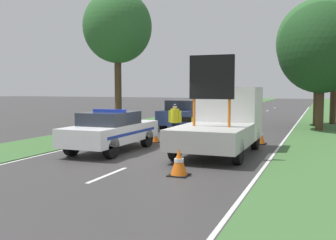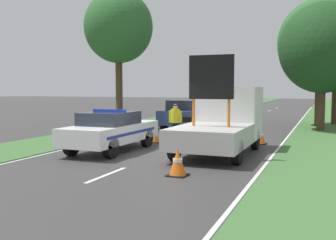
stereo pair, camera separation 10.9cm
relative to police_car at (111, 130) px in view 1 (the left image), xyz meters
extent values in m
plane|color=#3D3A3A|center=(1.93, -0.63, -0.77)|extent=(160.00, 160.00, 0.00)
cube|color=silver|center=(1.93, -3.59, -0.77)|extent=(0.12, 2.03, 0.01)
cube|color=silver|center=(1.93, 2.92, -0.77)|extent=(0.12, 2.03, 0.01)
cube|color=silver|center=(1.93, 9.43, -0.77)|extent=(0.12, 2.03, 0.01)
cube|color=silver|center=(1.93, 15.94, -0.77)|extent=(0.12, 2.03, 0.01)
cube|color=silver|center=(1.93, 22.45, -0.77)|extent=(0.12, 2.03, 0.01)
cube|color=silver|center=(1.93, 28.96, -0.77)|extent=(0.12, 2.03, 0.01)
cube|color=silver|center=(1.93, 35.47, -0.77)|extent=(0.12, 2.03, 0.01)
cube|color=silver|center=(-1.83, 11.03, -0.77)|extent=(0.10, 57.31, 0.01)
cube|color=silver|center=(5.69, 11.03, -0.77)|extent=(0.10, 57.31, 0.01)
cube|color=#427038|center=(-3.56, 19.37, -0.76)|extent=(3.26, 120.00, 0.03)
cube|color=#427038|center=(7.42, 19.37, -0.76)|extent=(3.26, 120.00, 0.03)
cube|color=white|center=(0.00, 0.02, -0.09)|extent=(1.80, 4.53, 0.63)
cube|color=#282D38|center=(0.00, -0.12, 0.46)|extent=(1.59, 2.08, 0.46)
cylinder|color=black|center=(-0.78, 1.42, -0.41)|extent=(0.24, 0.73, 0.73)
cylinder|color=black|center=(0.78, 1.42, -0.41)|extent=(0.24, 0.73, 0.73)
cylinder|color=black|center=(-0.78, -1.39, -0.41)|extent=(0.24, 0.73, 0.73)
cylinder|color=black|center=(0.78, -1.39, -0.41)|extent=(0.24, 0.73, 0.73)
cube|color=#1E38C6|center=(0.00, -0.12, 0.74)|extent=(1.26, 0.24, 0.10)
cube|color=#193399|center=(0.00, 0.02, -0.06)|extent=(1.81, 3.71, 0.10)
cube|color=black|center=(0.00, 2.32, -0.15)|extent=(0.99, 0.08, 0.38)
cube|color=white|center=(3.86, 2.41, 0.61)|extent=(2.29, 1.93, 1.97)
cube|color=#232833|center=(3.86, 3.35, 0.96)|extent=(1.94, 0.04, 0.87)
cube|color=#B2B2AD|center=(3.86, -0.20, -0.04)|extent=(2.29, 3.28, 0.67)
cylinder|color=#D16619|center=(3.27, -0.20, 0.75)|extent=(0.09, 0.09, 0.90)
cylinder|color=#D16619|center=(4.45, -0.20, 0.75)|extent=(0.09, 0.09, 0.90)
cube|color=black|center=(3.86, -0.20, 1.91)|extent=(1.48, 0.12, 1.43)
cylinder|color=black|center=(2.84, 2.41, -0.37)|extent=(0.24, 0.79, 0.79)
cylinder|color=black|center=(4.88, 2.41, -0.37)|extent=(0.24, 0.79, 0.79)
cylinder|color=black|center=(2.84, -0.85, -0.37)|extent=(0.24, 0.79, 0.79)
cylinder|color=black|center=(4.88, -0.85, -0.37)|extent=(0.24, 0.79, 0.79)
cylinder|color=black|center=(1.02, 4.39, -0.39)|extent=(0.07, 0.07, 0.77)
cylinder|color=black|center=(3.30, 4.39, -0.39)|extent=(0.07, 0.07, 0.77)
cube|color=yellow|center=(0.98, 4.39, 0.12)|extent=(0.47, 0.08, 0.24)
cube|color=black|center=(1.45, 4.39, 0.12)|extent=(0.47, 0.08, 0.24)
cube|color=yellow|center=(1.92, 4.39, 0.12)|extent=(0.47, 0.08, 0.24)
cube|color=black|center=(2.40, 4.39, 0.12)|extent=(0.47, 0.08, 0.24)
cube|color=yellow|center=(2.87, 4.39, 0.12)|extent=(0.47, 0.08, 0.24)
cube|color=black|center=(3.35, 4.39, 0.12)|extent=(0.47, 0.08, 0.24)
cylinder|color=#191E38|center=(1.15, 3.42, -0.36)|extent=(0.15, 0.15, 0.81)
cylinder|color=#191E38|center=(1.32, 3.42, -0.36)|extent=(0.15, 0.15, 0.81)
cylinder|color=yellow|center=(1.23, 3.42, 0.35)|extent=(0.37, 0.37, 0.61)
cylinder|color=yellow|center=(1.00, 3.42, 0.32)|extent=(0.12, 0.12, 0.52)
cylinder|color=yellow|center=(1.46, 3.42, 0.32)|extent=(0.12, 0.12, 0.52)
sphere|color=beige|center=(1.23, 3.42, 0.76)|extent=(0.21, 0.21, 0.21)
cylinder|color=#141933|center=(1.23, 3.42, 0.82)|extent=(0.24, 0.24, 0.05)
cylinder|color=#191E38|center=(2.63, 3.73, -0.35)|extent=(0.16, 0.16, 0.83)
cylinder|color=#191E38|center=(2.80, 3.73, -0.35)|extent=(0.16, 0.16, 0.83)
cylinder|color=#4C6B9E|center=(2.72, 3.73, 0.38)|extent=(0.38, 0.38, 0.63)
cylinder|color=#4C6B9E|center=(2.48, 3.73, 0.34)|extent=(0.13, 0.13, 0.53)
cylinder|color=#4C6B9E|center=(2.96, 3.73, 0.34)|extent=(0.13, 0.13, 0.53)
sphere|color=#A57A5B|center=(2.72, 3.73, 0.80)|extent=(0.22, 0.22, 0.22)
cube|color=black|center=(0.84, 4.26, -0.76)|extent=(0.41, 0.41, 0.03)
cone|color=orange|center=(0.84, 4.26, -0.47)|extent=(0.35, 0.35, 0.54)
cylinder|color=white|center=(0.84, 4.26, -0.44)|extent=(0.20, 0.20, 0.08)
cube|color=black|center=(3.73, -2.96, -0.76)|extent=(0.53, 0.53, 0.03)
cone|color=orange|center=(3.73, -2.96, -0.39)|extent=(0.45, 0.45, 0.70)
cylinder|color=white|center=(3.73, -2.96, -0.36)|extent=(0.25, 0.25, 0.10)
cube|color=black|center=(4.85, 3.92, -0.76)|extent=(0.50, 0.50, 0.03)
cone|color=orange|center=(4.85, 3.92, -0.42)|extent=(0.42, 0.42, 0.65)
cylinder|color=white|center=(4.85, 3.92, -0.38)|extent=(0.24, 0.24, 0.09)
cube|color=black|center=(0.63, 2.69, -0.76)|extent=(0.36, 0.36, 0.03)
cone|color=orange|center=(0.63, 2.69, -0.50)|extent=(0.31, 0.31, 0.48)
cylinder|color=white|center=(0.63, 2.69, -0.48)|extent=(0.17, 0.17, 0.07)
cube|color=black|center=(-0.83, 3.95, -0.76)|extent=(0.49, 0.49, 0.03)
cone|color=orange|center=(-0.83, 3.95, -0.42)|extent=(0.42, 0.42, 0.64)
cylinder|color=white|center=(-0.83, 3.95, -0.39)|extent=(0.23, 0.23, 0.09)
cube|color=navy|center=(-0.17, 8.76, -0.05)|extent=(1.76, 4.58, 0.76)
cube|color=#282D38|center=(-0.17, 8.62, 0.61)|extent=(1.54, 2.11, 0.54)
cylinder|color=black|center=(-0.92, 10.18, -0.43)|extent=(0.24, 0.69, 0.69)
cylinder|color=black|center=(0.59, 10.18, -0.43)|extent=(0.24, 0.69, 0.69)
cylinder|color=black|center=(-0.92, 7.34, -0.43)|extent=(0.24, 0.69, 0.69)
cylinder|color=black|center=(0.59, 7.34, -0.43)|extent=(0.24, 0.69, 0.69)
cube|color=silver|center=(-0.24, 15.74, -0.09)|extent=(1.75, 3.91, 0.57)
cube|color=#282D38|center=(-0.24, 15.62, 0.47)|extent=(1.54, 1.80, 0.53)
cylinder|color=black|center=(-0.99, 16.95, -0.37)|extent=(0.24, 0.80, 0.80)
cylinder|color=black|center=(0.52, 16.95, -0.37)|extent=(0.24, 0.80, 0.80)
cylinder|color=black|center=(-0.99, 14.52, -0.37)|extent=(0.24, 0.80, 0.80)
cylinder|color=black|center=(0.52, 14.52, -0.37)|extent=(0.24, 0.80, 0.80)
cylinder|color=#4C3823|center=(-3.83, 7.54, 1.41)|extent=(0.40, 0.40, 4.36)
ellipsoid|color=#2D662D|center=(-3.83, 7.54, 5.07)|extent=(3.94, 3.94, 4.14)
cylinder|color=#4C3823|center=(7.87, 14.65, 1.35)|extent=(0.39, 0.39, 4.25)
ellipsoid|color=#2D662D|center=(7.87, 14.65, 4.90)|extent=(3.79, 3.79, 3.98)
cylinder|color=#4C3823|center=(6.92, 13.04, 0.82)|extent=(0.43, 0.43, 3.18)
ellipsoid|color=#2D662D|center=(6.92, 13.04, 4.29)|extent=(5.03, 5.03, 5.28)
cylinder|color=#4C3823|center=(7.10, 10.29, 0.60)|extent=(0.42, 0.42, 2.75)
ellipsoid|color=#1E471E|center=(7.10, 10.29, 3.72)|extent=(4.64, 4.64, 4.87)
cylinder|color=#473828|center=(7.20, 11.64, 2.62)|extent=(0.20, 0.20, 6.78)
cube|color=#473828|center=(7.20, 11.64, 5.33)|extent=(1.20, 0.10, 0.10)
camera|label=1|loc=(7.24, -12.65, 1.55)|focal=42.00mm
camera|label=2|loc=(7.34, -12.61, 1.55)|focal=42.00mm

